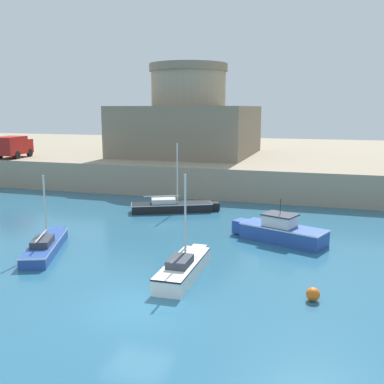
{
  "coord_description": "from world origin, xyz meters",
  "views": [
    {
      "loc": [
        6.91,
        -15.12,
        7.74
      ],
      "look_at": [
        -2.07,
        14.08,
        2.0
      ],
      "focal_mm": 42.0,
      "sensor_mm": 36.0,
      "label": 1
    }
  ],
  "objects_px": {
    "motorboat_blue_1": "(280,231)",
    "sailboat_white_4": "(184,267)",
    "sailboat_blue_2": "(46,245)",
    "truck_on_quay": "(13,146)",
    "sailboat_black_0": "(173,206)",
    "mooring_buoy": "(313,294)",
    "fortress": "(189,122)"
  },
  "relations": [
    {
      "from": "sailboat_black_0",
      "to": "truck_on_quay",
      "type": "bearing_deg",
      "value": 160.23
    },
    {
      "from": "sailboat_black_0",
      "to": "mooring_buoy",
      "type": "bearing_deg",
      "value": -51.13
    },
    {
      "from": "mooring_buoy",
      "to": "motorboat_blue_1",
      "type": "bearing_deg",
      "value": 105.28
    },
    {
      "from": "sailboat_blue_2",
      "to": "sailboat_white_4",
      "type": "height_order",
      "value": "sailboat_white_4"
    },
    {
      "from": "sailboat_white_4",
      "to": "fortress",
      "type": "height_order",
      "value": "fortress"
    },
    {
      "from": "sailboat_black_0",
      "to": "motorboat_blue_1",
      "type": "relative_size",
      "value": 1.11
    },
    {
      "from": "motorboat_blue_1",
      "to": "fortress",
      "type": "height_order",
      "value": "fortress"
    },
    {
      "from": "sailboat_black_0",
      "to": "sailboat_blue_2",
      "type": "relative_size",
      "value": 1.05
    },
    {
      "from": "fortress",
      "to": "sailboat_blue_2",
      "type": "bearing_deg",
      "value": -89.15
    },
    {
      "from": "sailboat_black_0",
      "to": "fortress",
      "type": "height_order",
      "value": "fortress"
    },
    {
      "from": "motorboat_blue_1",
      "to": "truck_on_quay",
      "type": "bearing_deg",
      "value": 156.28
    },
    {
      "from": "sailboat_blue_2",
      "to": "mooring_buoy",
      "type": "bearing_deg",
      "value": -8.95
    },
    {
      "from": "sailboat_black_0",
      "to": "motorboat_blue_1",
      "type": "bearing_deg",
      "value": -31.93
    },
    {
      "from": "sailboat_blue_2",
      "to": "fortress",
      "type": "height_order",
      "value": "fortress"
    },
    {
      "from": "sailboat_white_4",
      "to": "mooring_buoy",
      "type": "distance_m",
      "value": 5.94
    },
    {
      "from": "sailboat_black_0",
      "to": "truck_on_quay",
      "type": "height_order",
      "value": "sailboat_black_0"
    },
    {
      "from": "sailboat_white_4",
      "to": "truck_on_quay",
      "type": "height_order",
      "value": "truck_on_quay"
    },
    {
      "from": "truck_on_quay",
      "to": "fortress",
      "type": "bearing_deg",
      "value": 29.12
    },
    {
      "from": "sailboat_blue_2",
      "to": "sailboat_black_0",
      "type": "bearing_deg",
      "value": 73.23
    },
    {
      "from": "sailboat_black_0",
      "to": "fortress",
      "type": "xyz_separation_m",
      "value": [
        -3.77,
        15.98,
        5.76
      ]
    },
    {
      "from": "sailboat_black_0",
      "to": "sailboat_blue_2",
      "type": "distance_m",
      "value": 11.67
    },
    {
      "from": "motorboat_blue_1",
      "to": "sailboat_white_4",
      "type": "bearing_deg",
      "value": -117.4
    },
    {
      "from": "sailboat_blue_2",
      "to": "sailboat_white_4",
      "type": "xyz_separation_m",
      "value": [
        8.32,
        -1.25,
        0.08
      ]
    },
    {
      "from": "mooring_buoy",
      "to": "sailboat_black_0",
      "type": "bearing_deg",
      "value": 128.87
    },
    {
      "from": "sailboat_white_4",
      "to": "truck_on_quay",
      "type": "distance_m",
      "value": 31.65
    },
    {
      "from": "mooring_buoy",
      "to": "fortress",
      "type": "relative_size",
      "value": 0.04
    },
    {
      "from": "fortress",
      "to": "truck_on_quay",
      "type": "relative_size",
      "value": 3.07
    },
    {
      "from": "mooring_buoy",
      "to": "truck_on_quay",
      "type": "distance_m",
      "value": 36.96
    },
    {
      "from": "sailboat_black_0",
      "to": "mooring_buoy",
      "type": "relative_size",
      "value": 11.58
    },
    {
      "from": "sailboat_black_0",
      "to": "mooring_buoy",
      "type": "height_order",
      "value": "sailboat_black_0"
    },
    {
      "from": "sailboat_blue_2",
      "to": "sailboat_white_4",
      "type": "bearing_deg",
      "value": -8.56
    },
    {
      "from": "motorboat_blue_1",
      "to": "truck_on_quay",
      "type": "distance_m",
      "value": 31.13
    }
  ]
}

